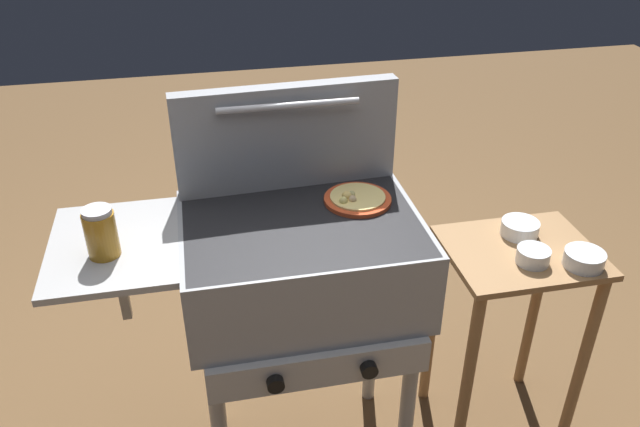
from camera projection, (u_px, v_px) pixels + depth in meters
grill at (297, 268)px, 1.75m from camera, size 0.96×0.53×0.90m
grill_lid_open at (287, 136)px, 1.79m from camera, size 0.63×0.09×0.30m
pizza_cheese at (357, 199)px, 1.77m from camera, size 0.19×0.19×0.04m
sauce_jar at (101, 233)px, 1.52m from camera, size 0.08×0.08×0.13m
prep_table at (511, 303)px, 2.00m from camera, size 0.44×0.36×0.72m
topping_bowl_near at (533, 256)px, 1.82m from camera, size 0.10×0.10×0.04m
topping_bowl_far at (584, 259)px, 1.81m from camera, size 0.11×0.11×0.04m
topping_bowl_middle at (520, 228)px, 1.95m from camera, size 0.11×0.11×0.04m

